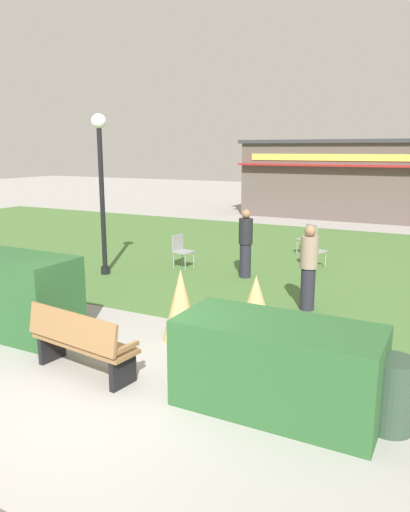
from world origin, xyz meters
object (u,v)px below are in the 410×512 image
at_px(trash_bin, 391,394).
at_px(cafe_chair_center, 181,249).
at_px(parked_car_west_slot, 326,189).
at_px(person_strolling, 246,243).
at_px(food_kiosk, 365,178).
at_px(cafe_chair_east, 313,248).
at_px(person_standing, 309,267).
at_px(lamppost_mid, 101,175).
at_px(cafe_chair_west, 309,237).
at_px(park_bench, 81,342).

bearing_deg(trash_bin, cafe_chair_center, 137.13).
bearing_deg(parked_car_west_slot, person_strolling, -81.38).
xyz_separation_m(food_kiosk, person_strolling, (-0.45, -13.13, -0.91)).
relative_size(trash_bin, cafe_chair_center, 0.95).
xyz_separation_m(cafe_chair_east, parked_car_west_slot, (-4.27, 18.51, 0.12)).
height_order(person_strolling, person_standing, same).
xyz_separation_m(trash_bin, person_standing, (-2.02, 3.71, 0.44)).
relative_size(cafe_chair_east, person_standing, 0.53).
bearing_deg(trash_bin, food_kiosk, 101.10).
bearing_deg(person_standing, lamppost_mid, -24.81).
distance_m(person_strolling, person_standing, 2.71).
bearing_deg(cafe_chair_center, trash_bin, -42.87).
bearing_deg(cafe_chair_center, person_strolling, -3.43).
height_order(lamppost_mid, person_strolling, lamppost_mid).
xyz_separation_m(food_kiosk, cafe_chair_west, (0.15, -9.67, -1.24)).
distance_m(lamppost_mid, person_standing, 5.60).
bearing_deg(person_standing, food_kiosk, -104.38).
bearing_deg(parked_car_west_slot, person_standing, -76.87).
height_order(food_kiosk, cafe_chair_east, food_kiosk).
relative_size(cafe_chair_west, cafe_chair_center, 1.00).
bearing_deg(cafe_chair_west, food_kiosk, 90.91).
bearing_deg(lamppost_mid, park_bench, -54.33).
relative_size(cafe_chair_west, parked_car_west_slot, 0.21).
height_order(park_bench, person_standing, person_standing).
relative_size(park_bench, person_standing, 1.04).
distance_m(trash_bin, cafe_chair_center, 8.18).
height_order(lamppost_mid, parked_car_west_slot, lamppost_mid).
relative_size(trash_bin, person_standing, 0.50).
bearing_deg(trash_bin, park_bench, -172.15).
bearing_deg(lamppost_mid, cafe_chair_east, 35.64).
bearing_deg(person_standing, trash_bin, 98.03).
height_order(cafe_chair_east, cafe_chair_center, same).
distance_m(cafe_chair_center, person_strolling, 1.94).
height_order(lamppost_mid, cafe_chair_center, lamppost_mid).
relative_size(food_kiosk, parked_car_west_slot, 2.49).
bearing_deg(food_kiosk, lamppost_mid, -104.42).
xyz_separation_m(person_standing, parked_car_west_slot, (-5.15, 22.10, -0.22)).
relative_size(food_kiosk, person_strolling, 6.36).
distance_m(trash_bin, parked_car_west_slot, 26.79).
height_order(cafe_chair_east, person_strolling, person_strolling).
bearing_deg(cafe_chair_west, trash_bin, -68.60).
relative_size(food_kiosk, cafe_chair_center, 12.08).
relative_size(park_bench, lamppost_mid, 0.44).
relative_size(lamppost_mid, person_standing, 2.33).
bearing_deg(cafe_chair_center, person_standing, -25.07).
bearing_deg(cafe_chair_west, cafe_chair_east, -70.28).
bearing_deg(food_kiosk, cafe_chair_center, -100.23).
xyz_separation_m(lamppost_mid, person_standing, (5.34, -0.39, -1.63)).
distance_m(food_kiosk, parked_car_west_slot, 8.12).
height_order(cafe_chair_west, parked_car_west_slot, parked_car_west_slot).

